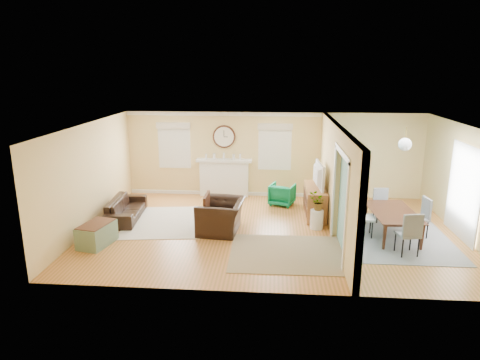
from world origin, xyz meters
name	(u,v)px	position (x,y,z in m)	size (l,w,h in m)	color
floor	(271,231)	(0.00, 0.00, 0.00)	(9.00, 9.00, 0.00)	#9F6726
wall_back	(273,155)	(0.00, 3.00, 1.30)	(9.00, 0.02, 2.60)	#EDC580
wall_front	(271,225)	(0.00, -3.00, 1.30)	(9.00, 0.02, 2.60)	#EDC580
wall_left	(90,176)	(-4.50, 0.00, 1.30)	(0.02, 6.00, 2.60)	#EDC580
wall_right	(468,184)	(4.50, 0.00, 1.30)	(0.02, 6.00, 2.60)	#EDC580
ceiling	(273,126)	(0.00, 0.00, 2.60)	(9.00, 6.00, 0.02)	white
partition	(335,176)	(1.51, 0.28, 1.36)	(0.17, 6.00, 2.60)	#EDC580
fireplace	(224,177)	(-1.50, 2.88, 0.60)	(1.70, 0.30, 1.17)	white
wall_clock	(224,137)	(-1.50, 2.97, 1.85)	(0.70, 0.07, 0.70)	#4B2413
window_left	(174,142)	(-3.05, 2.95, 1.66)	(1.05, 0.13, 1.42)	white
window_right	(275,144)	(0.05, 2.95, 1.66)	(1.05, 0.13, 1.42)	white
french_doors	(464,192)	(4.45, 0.00, 1.10)	(0.06, 1.70, 2.20)	white
pendant	(405,144)	(3.00, 0.00, 2.20)	(0.30, 0.30, 0.55)	gold
rug_cream	(179,221)	(-2.41, 0.45, 0.01)	(2.75, 2.38, 0.01)	beige
rug_jute	(287,253)	(0.34, -1.31, 0.01)	(2.45, 2.00, 0.01)	#9A8465
rug_grey	(392,236)	(2.88, -0.11, 0.01)	(2.54, 3.17, 0.01)	gray
sofa	(126,208)	(-3.86, 0.60, 0.28)	(1.89, 0.74, 0.55)	black
eames_chair	(221,216)	(-1.23, -0.13, 0.39)	(1.20, 1.05, 0.78)	black
green_chair	(282,194)	(0.29, 2.10, 0.31)	(0.67, 0.69, 0.62)	#047B43
trunk	(97,234)	(-3.93, -1.17, 0.26)	(0.71, 0.98, 0.51)	gray
credenza	(315,201)	(1.15, 1.22, 0.40)	(0.52, 1.53, 0.80)	#A47139
tv	(315,175)	(1.13, 1.22, 1.13)	(1.15, 0.15, 0.66)	black
garden_stool	(317,219)	(1.12, 0.25, 0.24)	(0.33, 0.33, 0.48)	white
potted_plant	(318,202)	(1.12, 0.25, 0.70)	(0.40, 0.34, 0.44)	#337F33
dining_table	(393,224)	(2.88, -0.11, 0.31)	(1.78, 0.99, 0.63)	#4B2413
dining_chair_n	(382,203)	(2.85, 0.90, 0.50)	(0.41, 0.41, 0.86)	gray
dining_chair_s	(408,229)	(2.90, -1.14, 0.57)	(0.50, 0.50, 0.97)	gray
dining_chair_w	(365,214)	(2.20, -0.14, 0.56)	(0.45, 0.45, 0.94)	white
dining_chair_e	(418,214)	(3.44, -0.08, 0.56)	(0.47, 0.47, 0.95)	gray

